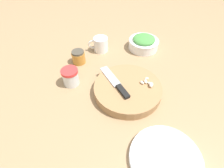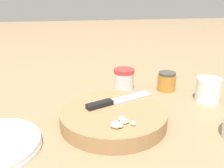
{
  "view_description": "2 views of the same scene",
  "coord_description": "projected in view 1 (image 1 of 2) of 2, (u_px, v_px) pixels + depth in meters",
  "views": [
    {
      "loc": [
        -0.48,
        0.04,
        0.55
      ],
      "look_at": [
        0.0,
        -0.01,
        0.06
      ],
      "focal_mm": 28.0,
      "sensor_mm": 36.0,
      "label": 1
    },
    {
      "loc": [
        -0.11,
        -0.65,
        0.33
      ],
      "look_at": [
        0.01,
        -0.01,
        0.08
      ],
      "focal_mm": 40.0,
      "sensor_mm": 36.0,
      "label": 2
    }
  ],
  "objects": [
    {
      "name": "garlic_cloves",
      "position": [
        148.0,
        83.0,
        0.71
      ],
      "size": [
        0.06,
        0.05,
        0.02
      ],
      "color": "silver",
      "rests_on": "cutting_board"
    },
    {
      "name": "honey_jar",
      "position": [
        79.0,
        57.0,
        0.86
      ],
      "size": [
        0.06,
        0.06,
        0.07
      ],
      "color": "#BC7A2D",
      "rests_on": "ground_plane"
    },
    {
      "name": "cutting_board",
      "position": [
        128.0,
        89.0,
        0.72
      ],
      "size": [
        0.28,
        0.28,
        0.04
      ],
      "color": "#9E754C",
      "rests_on": "ground_plane"
    },
    {
      "name": "plate_stack",
      "position": [
        165.0,
        159.0,
        0.53
      ],
      "size": [
        0.22,
        0.22,
        0.02
      ],
      "color": "white",
      "rests_on": "ground_plane"
    },
    {
      "name": "herb_bowl",
      "position": [
        144.0,
        43.0,
        0.94
      ],
      "size": [
        0.16,
        0.16,
        0.07
      ],
      "color": "white",
      "rests_on": "ground_plane"
    },
    {
      "name": "chef_knife",
      "position": [
        116.0,
        83.0,
        0.71
      ],
      "size": [
        0.2,
        0.1,
        0.01
      ],
      "rotation": [
        0.0,
        0.0,
        5.11
      ],
      "color": "black",
      "rests_on": "cutting_board"
    },
    {
      "name": "spice_jar",
      "position": [
        71.0,
        77.0,
        0.75
      ],
      "size": [
        0.07,
        0.07,
        0.08
      ],
      "color": "silver",
      "rests_on": "ground_plane"
    },
    {
      "name": "ground_plane",
      "position": [
        109.0,
        94.0,
        0.73
      ],
      "size": [
        5.0,
        5.0,
        0.0
      ],
      "primitive_type": "plane",
      "color": "#997A56"
    },
    {
      "name": "coffee_mug",
      "position": [
        100.0,
        44.0,
        0.92
      ],
      "size": [
        0.08,
        0.1,
        0.08
      ],
      "color": "white",
      "rests_on": "ground_plane"
    }
  ]
}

